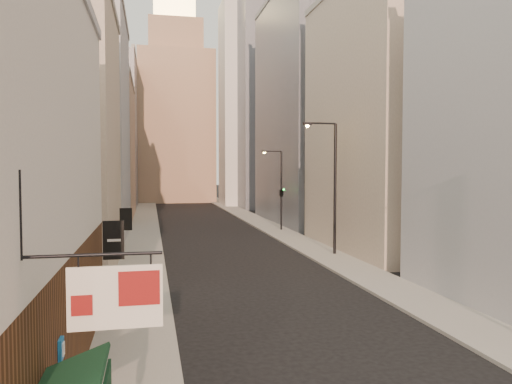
% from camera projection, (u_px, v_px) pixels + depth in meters
% --- Properties ---
extents(sidewalk_left, '(3.00, 140.00, 0.15)m').
position_uv_depth(sidewalk_left, '(145.00, 221.00, 59.58)').
color(sidewalk_left, gray).
rests_on(sidewalk_left, ground).
extents(sidewalk_right, '(3.00, 140.00, 0.15)m').
position_uv_depth(sidewalk_right, '(252.00, 218.00, 62.28)').
color(sidewalk_right, gray).
rests_on(sidewalk_right, ground).
extents(left_bldg_beige, '(8.00, 12.00, 16.00)m').
position_uv_depth(left_bldg_beige, '(45.00, 141.00, 29.72)').
color(left_bldg_beige, tan).
rests_on(left_bldg_beige, ground).
extents(left_bldg_grey, '(8.00, 16.00, 20.00)m').
position_uv_depth(left_bldg_grey, '(81.00, 128.00, 45.26)').
color(left_bldg_grey, '#A4A4AB').
rests_on(left_bldg_grey, ground).
extents(left_bldg_tan, '(8.00, 18.00, 17.00)m').
position_uv_depth(left_bldg_tan, '(100.00, 151.00, 62.91)').
color(left_bldg_tan, tan).
rests_on(left_bldg_tan, ground).
extents(left_bldg_wingrid, '(8.00, 20.00, 24.00)m').
position_uv_depth(left_bldg_wingrid, '(112.00, 134.00, 82.28)').
color(left_bldg_wingrid, gray).
rests_on(left_bldg_wingrid, ground).
extents(right_bldg_beige, '(8.00, 16.00, 20.00)m').
position_uv_depth(right_bldg_beige, '(386.00, 121.00, 38.52)').
color(right_bldg_beige, tan).
rests_on(right_bldg_beige, ground).
extents(right_bldg_wingrid, '(8.00, 20.00, 26.00)m').
position_uv_depth(right_bldg_wingrid, '(307.00, 111.00, 57.91)').
color(right_bldg_wingrid, gray).
rests_on(right_bldg_wingrid, ground).
extents(highrise, '(21.00, 23.00, 51.20)m').
position_uv_depth(highrise, '(290.00, 56.00, 85.90)').
color(highrise, gray).
rests_on(highrise, ground).
extents(clock_tower, '(14.00, 14.00, 44.90)m').
position_uv_depth(clock_tower, '(175.00, 110.00, 96.02)').
color(clock_tower, tan).
rests_on(clock_tower, ground).
extents(white_tower, '(8.00, 8.00, 41.50)m').
position_uv_depth(white_tower, '(245.00, 96.00, 84.58)').
color(white_tower, silver).
rests_on(white_tower, ground).
extents(streetlamp_mid, '(2.53, 0.27, 9.63)m').
position_uv_depth(streetlamp_mid, '(332.00, 180.00, 35.97)').
color(streetlamp_mid, black).
rests_on(streetlamp_mid, ground).
extents(streetlamp_far, '(2.13, 0.22, 8.14)m').
position_uv_depth(streetlamp_far, '(279.00, 185.00, 51.01)').
color(streetlamp_far, black).
rests_on(streetlamp_far, ground).
extents(traffic_light_right, '(0.66, 0.66, 5.00)m').
position_uv_depth(traffic_light_right, '(281.00, 193.00, 50.22)').
color(traffic_light_right, black).
rests_on(traffic_light_right, ground).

